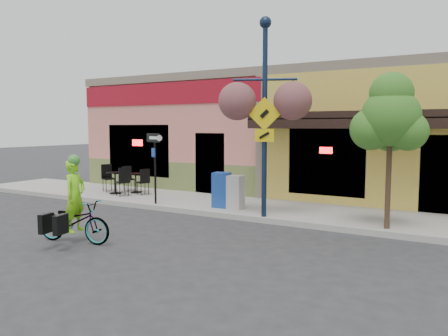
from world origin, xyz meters
name	(u,v)px	position (x,y,z in m)	size (l,w,h in m)	color
ground	(240,225)	(0.00, 0.00, 0.00)	(90.00, 90.00, 0.00)	#2D2D30
sidewalk	(271,210)	(0.00, 2.00, 0.07)	(24.00, 3.00, 0.15)	#9E9B93
curb	(249,218)	(0.00, 0.55, 0.07)	(24.00, 0.12, 0.15)	#A8A59E
building	(327,134)	(0.00, 7.50, 2.25)	(18.20, 8.20, 4.50)	#D57769
bicycle	(74,221)	(-2.35, -3.28, 0.47)	(0.62, 1.78, 0.93)	maroon
cyclist_rider	(75,207)	(-2.30, -3.28, 0.78)	(0.57, 0.38, 1.57)	#83EF19
lamp_post	(265,118)	(0.37, 0.65, 2.74)	(1.65, 0.66, 5.18)	#122139
one_way_sign	(155,169)	(-3.34, 0.76, 1.24)	(0.83, 0.18, 2.17)	black
cafe_set_left	(115,180)	(-5.87, 1.66, 0.65)	(1.68, 0.84, 1.01)	black
cafe_set_right	(136,180)	(-5.39, 2.20, 0.61)	(1.54, 0.77, 0.93)	black
newspaper_box_blue	(221,190)	(-1.27, 1.26, 0.67)	(0.46, 0.41, 1.03)	#193E96
newspaper_box_grey	(235,192)	(-0.84, 1.29, 0.63)	(0.45, 0.41, 0.96)	#B2B2B2
street_tree	(389,150)	(3.44, 0.82, 1.98)	(1.42, 1.42, 3.65)	#3D7A26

